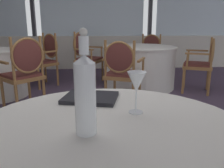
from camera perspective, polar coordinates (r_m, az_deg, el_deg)
name	(u,v)px	position (r m, az deg, el deg)	size (l,w,h in m)	color
ground_plane	(92,129)	(2.65, -4.99, -10.94)	(12.82, 12.82, 0.00)	#47384C
window_wall_far	(93,24)	(6.09, -4.78, 14.71)	(9.46, 0.14, 2.91)	silver
water_bottle	(85,93)	(0.81, -6.66, -2.16)	(0.08, 0.08, 0.37)	white
wine_glass	(136,83)	(1.00, 6.09, 0.23)	(0.08, 0.08, 0.19)	white
menu_book	(91,98)	(1.22, -5.34, -3.35)	(0.27, 0.21, 0.02)	black
background_table_0	(139,67)	(4.30, 6.70, 4.26)	(1.34, 1.34, 0.75)	silver
dining_chair_0_0	(150,51)	(5.33, 9.41, 8.05)	(0.64, 0.61, 0.93)	olive
dining_chair_0_1	(85,53)	(4.63, -6.73, 7.57)	(0.61, 0.64, 1.00)	olive
dining_chair_0_2	(122,68)	(3.23, 2.41, 3.86)	(0.64, 0.61, 0.94)	olive
dining_chair_0_3	(203,61)	(4.17, 21.59, 5.43)	(0.61, 0.64, 0.93)	olive
dining_chair_1_2	(24,68)	(3.28, -20.87, 3.66)	(0.66, 0.66, 0.99)	olive
dining_chair_1_3	(45,56)	(4.55, -16.17, 6.73)	(0.66, 0.66, 0.98)	olive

